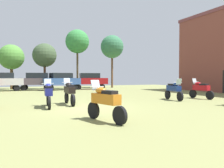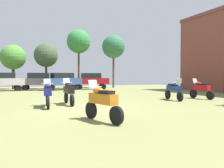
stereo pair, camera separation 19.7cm
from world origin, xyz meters
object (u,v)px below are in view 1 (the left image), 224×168
at_px(motorcycle_7, 105,101).
at_px(tree_4, 112,47).
at_px(motorcycle_3, 69,92).
at_px(tree_3, 11,57).
at_px(motorcycle_9, 48,93).
at_px(motorcycle_10, 174,89).
at_px(car_2, 1,80).
at_px(tree_1, 77,42).
at_px(car_3, 90,80).
at_px(car_1, 61,80).
at_px(motorcycle_4, 201,89).
at_px(car_6, 38,80).
at_px(tree_2, 45,55).

xyz_separation_m(motorcycle_7, tree_4, (9.88, 22.29, 5.04)).
xyz_separation_m(motorcycle_3, tree_3, (-3.12, 17.98, 3.21)).
bearing_deg(motorcycle_7, motorcycle_9, 90.16).
bearing_deg(motorcycle_7, motorcycle_10, 19.55).
height_order(car_2, tree_3, tree_3).
xyz_separation_m(motorcycle_10, tree_1, (-2.15, 17.05, 5.43)).
height_order(motorcycle_9, car_3, car_3).
bearing_deg(car_1, motorcycle_9, 157.69).
relative_size(motorcycle_7, car_3, 0.46).
height_order(motorcycle_4, motorcycle_9, motorcycle_9).
height_order(motorcycle_3, car_2, car_2).
height_order(car_3, car_6, same).
bearing_deg(tree_3, car_3, -21.44).
xyz_separation_m(car_2, tree_4, (14.08, 2.31, 4.59)).
bearing_deg(motorcycle_10, tree_2, -63.00).
height_order(motorcycle_10, car_2, car_2).
height_order(motorcycle_9, tree_4, tree_4).
distance_m(car_2, tree_3, 4.40).
relative_size(motorcycle_10, tree_2, 0.38).
distance_m(motorcycle_3, car_6, 14.91).
relative_size(motorcycle_4, motorcycle_7, 1.00).
bearing_deg(tree_3, tree_2, -12.15).
bearing_deg(car_1, tree_1, -56.02).
xyz_separation_m(motorcycle_7, motorcycle_10, (6.92, 4.95, -0.00)).
relative_size(car_3, tree_3, 0.82).
height_order(motorcycle_7, car_1, car_1).
bearing_deg(car_6, motorcycle_4, -137.05).
xyz_separation_m(car_3, tree_3, (-8.94, 3.51, 2.78)).
bearing_deg(car_1, car_2, 76.71).
height_order(motorcycle_9, tree_2, tree_2).
xyz_separation_m(car_3, car_6, (-6.17, 0.44, 0.00)).
distance_m(car_6, tree_3, 4.98).
bearing_deg(motorcycle_10, motorcycle_3, 4.65).
bearing_deg(motorcycle_3, tree_2, 87.62).
relative_size(motorcycle_7, motorcycle_9, 0.95).
relative_size(car_1, tree_2, 0.79).
height_order(motorcycle_4, tree_3, tree_3).
xyz_separation_m(motorcycle_4, tree_4, (0.60, 17.36, 5.05)).
distance_m(motorcycle_9, motorcycle_10, 8.26).
xyz_separation_m(car_3, tree_1, (-0.96, 2.27, 4.97)).
relative_size(motorcycle_7, car_1, 0.46).
relative_size(tree_2, tree_3, 1.05).
relative_size(motorcycle_4, motorcycle_10, 0.96).
bearing_deg(car_6, car_2, 103.26).
relative_size(tree_3, tree_4, 0.74).
bearing_deg(motorcycle_4, car_2, 126.52).
relative_size(car_2, tree_4, 0.60).
distance_m(motorcycle_10, car_3, 14.84).
relative_size(motorcycle_4, tree_3, 0.38).
height_order(motorcycle_3, tree_2, tree_2).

